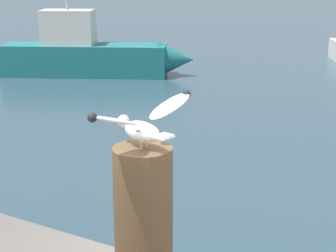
{
  "coord_description": "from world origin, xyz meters",
  "views": [
    {
      "loc": [
        0.82,
        -2.72,
        3.27
      ],
      "look_at": [
        -0.61,
        -0.26,
        2.45
      ],
      "focal_mm": 60.09,
      "sensor_mm": 36.0,
      "label": 1
    }
  ],
  "objects": [
    {
      "name": "mooring_post",
      "position": [
        -0.61,
        -0.51,
        1.94
      ],
      "size": [
        0.3,
        0.3,
        0.93
      ],
      "primitive_type": "cylinder",
      "color": "#4C3823",
      "rests_on": "harbor_quay"
    },
    {
      "name": "seagull",
      "position": [
        -0.62,
        -0.51,
        2.53
      ],
      "size": [
        0.39,
        0.67,
        0.24
      ],
      "color": "tan",
      "rests_on": "mooring_post"
    },
    {
      "name": "boat_teal",
      "position": [
        -9.68,
        10.94,
        0.66
      ],
      "size": [
        5.75,
        3.64,
        4.99
      ],
      "color": "#1E7075",
      "rests_on": "ground_plane"
    }
  ]
}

